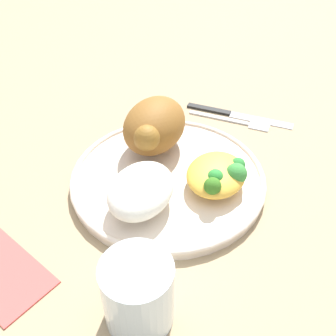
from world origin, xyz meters
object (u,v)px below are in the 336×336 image
plate (168,178)px  roasted_chicken (154,126)px  mac_cheese_with_broccoli (218,174)px  fork (234,120)px  water_glass (138,293)px  rice_pile (141,190)px  knife (230,113)px  napkin (1,272)px

plate → roasted_chicken: roasted_chicken is taller
roasted_chicken → mac_cheese_with_broccoli: size_ratio=1.33×
fork → water_glass: water_glass is taller
rice_pile → knife: rice_pile is taller
knife → water_glass: bearing=3.6°
rice_pile → knife: size_ratio=0.54×
fork → plate: bearing=-12.6°
roasted_chicken → fork: roasted_chicken is taller
knife → fork: bearing=33.8°
roasted_chicken → water_glass: bearing=21.8°
plate → knife: size_ratio=1.45×
mac_cheese_with_broccoli → knife: (-0.20, -0.04, -0.03)m
mac_cheese_with_broccoli → napkin: 0.29m
water_glass → mac_cheese_with_broccoli: bearing=175.6°
water_glass → napkin: size_ratio=0.66×
roasted_chicken → mac_cheese_with_broccoli: 0.12m
mac_cheese_with_broccoli → fork: (-0.18, -0.03, -0.03)m
fork → water_glass: 0.39m
roasted_chicken → fork: 0.17m
plate → napkin: 0.24m
roasted_chicken → rice_pile: 0.12m
plate → rice_pile: size_ratio=2.66×
fork → water_glass: bearing=1.9°
plate → napkin: size_ratio=2.22×
rice_pile → water_glass: water_glass is taller
fork → knife: 0.02m
plate → roasted_chicken: bearing=-138.1°
mac_cheese_with_broccoli → fork: size_ratio=0.66×
roasted_chicken → water_glass: size_ratio=1.53×
mac_cheese_with_broccoli → napkin: bearing=-39.4°
plate → water_glass: (0.20, 0.05, 0.03)m
rice_pile → knife: bearing=172.4°
rice_pile → water_glass: size_ratio=1.26×
water_glass → napkin: bearing=-83.7°
roasted_chicken → water_glass: 0.27m
napkin → mac_cheese_with_broccoli: bearing=140.6°
fork → knife: bearing=-146.2°
fork → napkin: (0.40, -0.16, -0.00)m
roasted_chicken → knife: roasted_chicken is taller
roasted_chicken → napkin: (0.26, -0.07, -0.05)m
water_glass → rice_pile: bearing=-154.4°
rice_pile → knife: 0.28m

